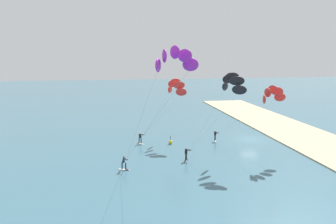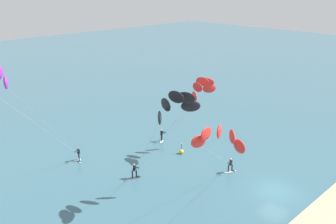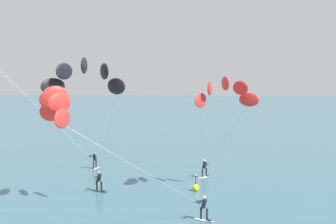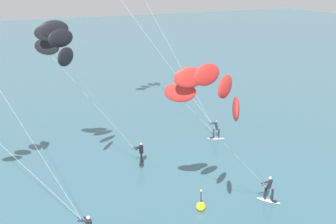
% 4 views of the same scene
% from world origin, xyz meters
% --- Properties ---
extents(ground_plane, '(240.00, 240.00, 0.00)m').
position_xyz_m(ground_plane, '(0.00, 0.00, 0.00)').
color(ground_plane, '#386070').
extents(kitesurfer_nearshore, '(10.68, 7.27, 9.19)m').
position_xyz_m(kitesurfer_nearshore, '(-8.02, 1.19, 7.72)').
color(kitesurfer_nearshore, white).
rests_on(kitesurfer_nearshore, ground).
extents(kitesurfer_mid_water, '(5.17, 7.37, 9.41)m').
position_xyz_m(kitesurfer_mid_water, '(1.61, 11.61, 7.89)').
color(kitesurfer_mid_water, white).
rests_on(kitesurfer_mid_water, ground).
extents(kitesurfer_downwind, '(5.73, 7.23, 10.81)m').
position_xyz_m(kitesurfer_downwind, '(-8.05, 6.39, 9.21)').
color(kitesurfer_downwind, '#333338').
rests_on(kitesurfer_downwind, ground).
extents(marker_buoy, '(0.56, 0.56, 1.38)m').
position_xyz_m(marker_buoy, '(-0.54, 12.51, 0.30)').
color(marker_buoy, yellow).
rests_on(marker_buoy, ground).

